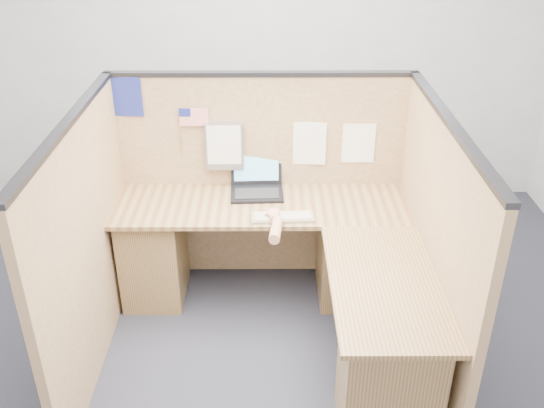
{
  "coord_description": "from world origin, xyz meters",
  "views": [
    {
      "loc": [
        0.05,
        -2.85,
        2.64
      ],
      "look_at": [
        0.07,
        0.5,
        0.82
      ],
      "focal_mm": 40.0,
      "sensor_mm": 36.0,
      "label": 1
    }
  ],
  "objects_px": {
    "keyboard": "(283,217)",
    "mouse": "(273,216)",
    "laptop": "(257,182)",
    "l_desk": "(290,280)"
  },
  "relations": [
    {
      "from": "laptop",
      "to": "keyboard",
      "type": "xyz_separation_m",
      "value": [
        0.17,
        -0.4,
        -0.05
      ]
    },
    {
      "from": "laptop",
      "to": "keyboard",
      "type": "bearing_deg",
      "value": -69.47
    },
    {
      "from": "l_desk",
      "to": "keyboard",
      "type": "distance_m",
      "value": 0.4
    },
    {
      "from": "l_desk",
      "to": "mouse",
      "type": "height_order",
      "value": "mouse"
    },
    {
      "from": "keyboard",
      "to": "mouse",
      "type": "relative_size",
      "value": 3.92
    },
    {
      "from": "laptop",
      "to": "keyboard",
      "type": "relative_size",
      "value": 0.91
    },
    {
      "from": "keyboard",
      "to": "laptop",
      "type": "bearing_deg",
      "value": 110.17
    },
    {
      "from": "l_desk",
      "to": "keyboard",
      "type": "xyz_separation_m",
      "value": [
        -0.05,
        0.19,
        0.35
      ]
    },
    {
      "from": "keyboard",
      "to": "l_desk",
      "type": "bearing_deg",
      "value": -78.6
    },
    {
      "from": "keyboard",
      "to": "mouse",
      "type": "bearing_deg",
      "value": 177.3
    }
  ]
}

